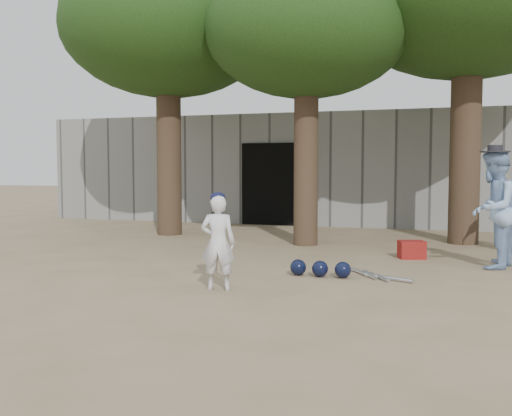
% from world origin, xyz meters
% --- Properties ---
extents(ground, '(70.00, 70.00, 0.00)m').
position_xyz_m(ground, '(0.00, 0.00, 0.00)').
color(ground, '#937C5E').
rests_on(ground, ground).
extents(boy_player, '(0.49, 0.37, 1.20)m').
position_xyz_m(boy_player, '(0.51, -0.27, 0.60)').
color(boy_player, silver).
rests_on(boy_player, ground).
extents(spectator_blue, '(0.91, 1.04, 1.81)m').
position_xyz_m(spectator_blue, '(3.92, 2.49, 0.90)').
color(spectator_blue, '#91B3E0').
rests_on(spectator_blue, ground).
extents(red_bag, '(0.50, 0.44, 0.30)m').
position_xyz_m(red_bag, '(2.70, 3.07, 0.15)').
color(red_bag, maroon).
rests_on(red_bag, ground).
extents(back_building, '(16.00, 5.24, 3.00)m').
position_xyz_m(back_building, '(-0.00, 10.33, 1.50)').
color(back_building, gray).
rests_on(back_building, ground).
extents(helmet_row, '(0.87, 0.25, 0.23)m').
position_xyz_m(helmet_row, '(1.56, 0.98, 0.11)').
color(helmet_row, black).
rests_on(helmet_row, ground).
extents(bat_pile, '(0.93, 0.75, 0.06)m').
position_xyz_m(bat_pile, '(2.31, 1.14, 0.03)').
color(bat_pile, '#AEAFB5').
rests_on(bat_pile, ground).
extents(tree_row, '(11.40, 5.80, 6.69)m').
position_xyz_m(tree_row, '(0.74, 5.02, 4.69)').
color(tree_row, brown).
rests_on(tree_row, ground).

